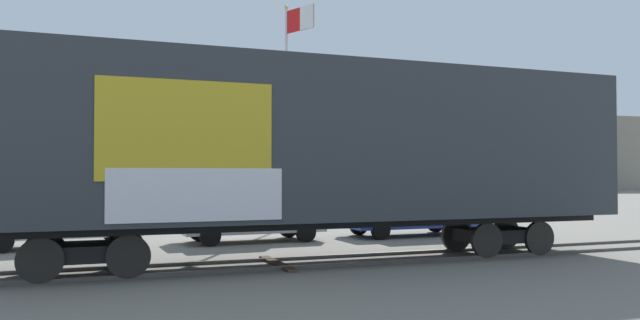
{
  "coord_description": "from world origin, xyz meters",
  "views": [
    {
      "loc": [
        -3.4,
        -14.56,
        2.18
      ],
      "look_at": [
        1.94,
        2.7,
        2.62
      ],
      "focal_mm": 34.45,
      "sensor_mm": 36.0,
      "label": 1
    }
  ],
  "objects_px": {
    "flagpole": "(292,80)",
    "parked_car_blue": "(409,212)",
    "parked_car_silver": "(249,216)",
    "freight_car": "(316,145)",
    "parked_car_white": "(60,221)"
  },
  "relations": [
    {
      "from": "flagpole",
      "to": "parked_car_blue",
      "type": "xyz_separation_m",
      "value": [
        3.22,
        -4.31,
        -5.26
      ]
    },
    {
      "from": "parked_car_white",
      "to": "parked_car_silver",
      "type": "relative_size",
      "value": 1.0
    },
    {
      "from": "flagpole",
      "to": "freight_car",
      "type": "bearing_deg",
      "value": -101.1
    },
    {
      "from": "freight_car",
      "to": "parked_car_white",
      "type": "bearing_deg",
      "value": 139.76
    },
    {
      "from": "freight_car",
      "to": "parked_car_silver",
      "type": "xyz_separation_m",
      "value": [
        -0.7,
        5.25,
        -2.07
      ]
    },
    {
      "from": "parked_car_silver",
      "to": "parked_car_blue",
      "type": "relative_size",
      "value": 0.98
    },
    {
      "from": "flagpole",
      "to": "parked_car_silver",
      "type": "xyz_separation_m",
      "value": [
        -2.63,
        -4.59,
        -5.25
      ]
    },
    {
      "from": "freight_car",
      "to": "parked_car_blue",
      "type": "relative_size",
      "value": 3.4
    },
    {
      "from": "freight_car",
      "to": "parked_car_blue",
      "type": "height_order",
      "value": "freight_car"
    },
    {
      "from": "freight_car",
      "to": "parked_car_white",
      "type": "height_order",
      "value": "freight_car"
    },
    {
      "from": "freight_car",
      "to": "parked_car_white",
      "type": "relative_size",
      "value": 3.46
    },
    {
      "from": "parked_car_blue",
      "to": "parked_car_white",
      "type": "bearing_deg",
      "value": -179.56
    },
    {
      "from": "flagpole",
      "to": "parked_car_blue",
      "type": "height_order",
      "value": "flagpole"
    },
    {
      "from": "parked_car_blue",
      "to": "flagpole",
      "type": "bearing_deg",
      "value": 126.77
    },
    {
      "from": "parked_car_silver",
      "to": "parked_car_blue",
      "type": "xyz_separation_m",
      "value": [
        5.85,
        0.29,
        -0.01
      ]
    }
  ]
}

